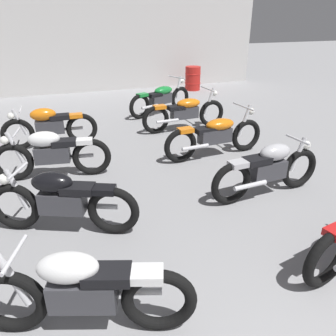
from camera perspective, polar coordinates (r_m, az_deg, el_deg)
back_wall at (r=12.79m, az=-13.83°, el=20.56°), size 13.05×0.24×3.60m
motorcycle_left_row_1 at (r=3.13m, az=-14.48°, el=-19.59°), size 1.90×0.77×0.88m
motorcycle_left_row_2 at (r=4.47m, az=-17.70°, el=-5.27°), size 1.84×0.91×0.88m
motorcycle_left_row_3 at (r=6.02m, az=-19.26°, el=2.45°), size 1.96×0.54×0.88m
motorcycle_left_row_4 at (r=7.53m, az=-19.60°, el=6.79°), size 1.97×0.48×0.88m
motorcycle_right_row_2 at (r=5.34m, az=16.74°, el=-0.08°), size 1.97×0.49×0.88m
motorcycle_right_row_3 at (r=6.65m, az=8.13°, el=5.64°), size 2.17×0.68×0.97m
motorcycle_right_row_4 at (r=8.21m, az=2.93°, el=9.57°), size 2.17×0.68×0.97m
motorcycle_right_row_5 at (r=9.62m, az=-1.18°, el=11.87°), size 2.05×1.01×0.97m
oil_drum at (r=12.90m, az=4.25°, el=15.02°), size 0.59×0.59×0.85m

